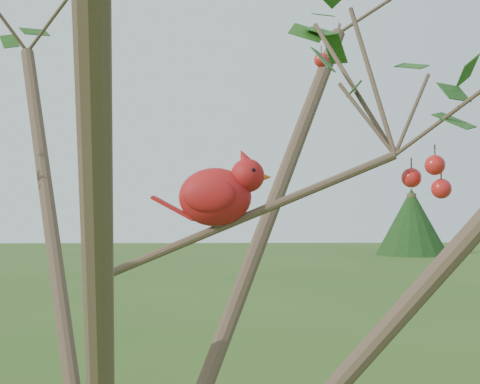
{
  "coord_description": "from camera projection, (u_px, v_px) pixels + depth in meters",
  "views": [
    {
      "loc": [
        0.2,
        -1.25,
        2.09
      ],
      "look_at": [
        0.25,
        0.07,
        2.13
      ],
      "focal_mm": 50.0,
      "sensor_mm": 36.0,
      "label": 1
    }
  ],
  "objects": [
    {
      "name": "crabapple_tree",
      "position": [
        121.0,
        194.0,
        1.22
      ],
      "size": [
        2.35,
        2.05,
        2.95
      ],
      "color": "#3B2D20",
      "rests_on": "ground"
    },
    {
      "name": "cardinal",
      "position": [
        219.0,
        194.0,
        1.33
      ],
      "size": [
        0.24,
        0.13,
        0.17
      ],
      "rotation": [
        0.0,
        0.0,
        -0.14
      ],
      "color": "#B61D0F",
      "rests_on": "ground"
    },
    {
      "name": "distant_trees",
      "position": [
        74.0,
        227.0,
        24.77
      ],
      "size": [
        39.77,
        14.14,
        3.04
      ],
      "color": "#3B2D20",
      "rests_on": "ground"
    }
  ]
}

